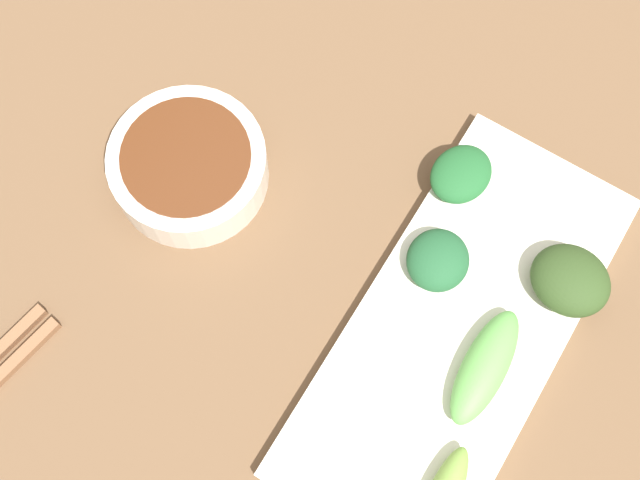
% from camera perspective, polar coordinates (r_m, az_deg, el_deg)
% --- Properties ---
extents(tabletop, '(2.10, 2.10, 0.02)m').
position_cam_1_polar(tabletop, '(0.63, 1.36, 0.07)').
color(tabletop, brown).
rests_on(tabletop, ground).
extents(sauce_bowl, '(0.12, 0.12, 0.04)m').
position_cam_1_polar(sauce_bowl, '(0.63, -8.80, 4.97)').
color(sauce_bowl, silver).
rests_on(sauce_bowl, tabletop).
extents(serving_plate, '(0.14, 0.31, 0.01)m').
position_cam_1_polar(serving_plate, '(0.61, 9.16, -6.17)').
color(serving_plate, silver).
rests_on(serving_plate, tabletop).
extents(broccoli_leafy_0, '(0.05, 0.05, 0.02)m').
position_cam_1_polar(broccoli_leafy_0, '(0.60, 7.90, -1.35)').
color(broccoli_leafy_0, '#215630').
rests_on(broccoli_leafy_0, serving_plate).
extents(broccoli_leafy_1, '(0.05, 0.06, 0.02)m').
position_cam_1_polar(broccoli_leafy_1, '(0.63, 9.43, 4.38)').
color(broccoli_leafy_1, '#205C2C').
rests_on(broccoli_leafy_1, serving_plate).
extents(broccoli_stalk_2, '(0.03, 0.09, 0.02)m').
position_cam_1_polar(broccoli_stalk_2, '(0.59, 10.99, -8.34)').
color(broccoli_stalk_2, '#5EA84D').
rests_on(broccoli_stalk_2, serving_plate).
extents(broccoli_leafy_3, '(0.06, 0.05, 0.03)m').
position_cam_1_polar(broccoli_leafy_3, '(0.61, 16.43, -2.61)').
color(broccoli_leafy_3, '#2E461E').
rests_on(broccoli_leafy_3, serving_plate).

